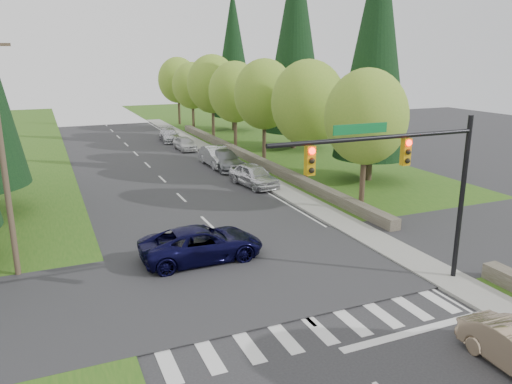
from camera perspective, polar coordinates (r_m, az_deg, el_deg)
grass_east at (r=37.53m, az=11.42°, el=1.20°), size 14.00×110.00×0.06m
cross_street at (r=21.49m, az=0.64°, el=-9.42°), size 120.00×8.00×0.10m
sidewalk_east at (r=36.24m, az=1.64°, el=1.05°), size 1.80×80.00×0.13m
curb_east at (r=35.90m, az=0.41°, el=0.92°), size 0.20×80.00×0.13m
stone_wall_north at (r=43.99m, az=-0.74°, el=3.99°), size 0.70×40.00×0.70m
traffic_signal at (r=19.31m, az=16.99°, el=2.66°), size 8.70×0.37×6.80m
utility_pole at (r=22.22m, az=-27.00°, el=3.66°), size 1.60×0.24×10.00m
decid_tree_0 at (r=29.55m, az=12.47°, el=8.37°), size 4.80×4.80×8.37m
decid_tree_1 at (r=35.47m, az=5.98°, el=10.07°), size 5.20×5.20×8.80m
decid_tree_2 at (r=41.60m, az=0.96°, el=11.09°), size 5.00×5.00×8.82m
decid_tree_3 at (r=48.11m, az=-2.42°, el=11.34°), size 5.00×5.00×8.55m
decid_tree_4 at (r=54.70m, az=-5.01°, el=12.19°), size 5.40×5.40×9.18m
decid_tree_5 at (r=61.35m, az=-7.29°, el=11.97°), size 4.80×4.80×8.30m
decid_tree_6 at (r=68.10m, az=-8.91°, el=12.51°), size 5.20×5.20×8.86m
conifer_e_a at (r=37.04m, az=13.58°, el=16.15°), size 5.44×5.44×17.80m
conifer_e_b at (r=49.50m, az=4.53°, el=17.36°), size 6.12×6.12×19.80m
conifer_e_c at (r=61.85m, az=-2.62°, el=15.58°), size 5.10×5.10×16.80m
suv_navy at (r=22.81m, az=-6.20°, el=-5.89°), size 5.62×2.64×1.55m
parked_car_a at (r=35.38m, az=-0.25°, el=1.93°), size 2.52×4.91×1.60m
parked_car_b at (r=41.04m, az=-3.55°, el=3.71°), size 2.27×5.27×1.51m
parked_car_c at (r=42.10m, az=-4.49°, el=4.08°), size 1.80×4.99×1.64m
parked_car_d at (r=49.65m, az=-8.12°, el=5.52°), size 1.71×3.98×1.34m
parked_car_e at (r=55.06m, az=-9.84°, el=6.41°), size 2.20×4.75×1.34m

